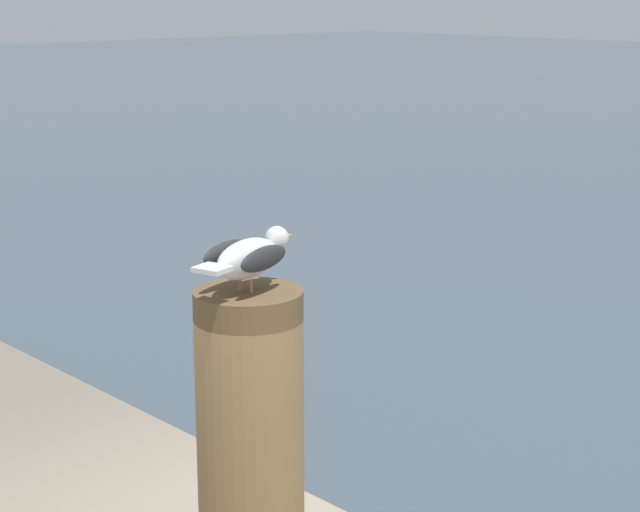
{
  "coord_description": "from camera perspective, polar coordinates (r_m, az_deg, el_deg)",
  "views": [
    {
      "loc": [
        1.76,
        -2.19,
        3.32
      ],
      "look_at": [
        -0.33,
        -0.26,
        2.62
      ],
      "focal_mm": 61.27,
      "sensor_mm": 36.0,
      "label": 1
    }
  ],
  "objects": [
    {
      "name": "seagull",
      "position": [
        2.77,
        -3.73,
        -0.01
      ],
      "size": [
        0.19,
        0.39,
        0.14
      ],
      "color": "tan",
      "rests_on": "mooring_post"
    },
    {
      "name": "mooring_post",
      "position": [
        2.93,
        -3.65,
        -9.86
      ],
      "size": [
        0.28,
        0.28,
        0.85
      ],
      "primitive_type": "cylinder",
      "color": "brown",
      "rests_on": "harbor_quay"
    }
  ]
}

